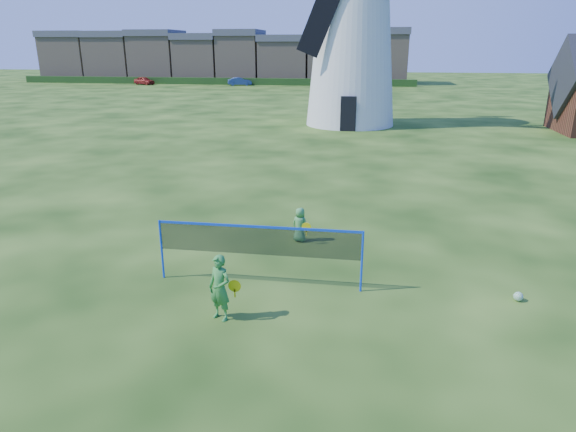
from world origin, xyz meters
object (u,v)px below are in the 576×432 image
at_px(player_girl, 220,288).
at_px(car_left, 144,81).
at_px(car_right, 240,81).
at_px(badminton_net, 259,241).
at_px(player_boy, 300,225).
at_px(play_ball, 518,296).
at_px(windmill, 353,28).

relative_size(player_girl, car_left, 0.43).
xyz_separation_m(player_girl, car_right, (-16.26, 66.85, -0.15)).
bearing_deg(player_girl, car_left, 138.75).
distance_m(badminton_net, car_left, 71.77).
bearing_deg(car_right, car_left, 75.69).
relative_size(badminton_net, car_left, 1.46).
bearing_deg(car_right, player_girl, 176.88).
relative_size(player_boy, car_right, 0.30).
xyz_separation_m(player_boy, play_ball, (5.52, -2.99, -0.42)).
bearing_deg(play_ball, player_girl, -164.37).
bearing_deg(badminton_net, car_left, 116.14).
bearing_deg(badminton_net, windmill, 87.59).
bearing_deg(badminton_net, play_ball, 0.67).
bearing_deg(car_left, windmill, -115.06).
height_order(windmill, player_girl, windmill).
relative_size(player_girl, play_ball, 6.72).
relative_size(car_left, car_right, 0.98).
bearing_deg(car_left, car_right, -64.13).
height_order(windmill, car_left, windmill).
distance_m(windmill, player_girl, 29.91).
relative_size(windmill, player_boy, 19.22).
distance_m(player_girl, play_ball, 6.89).
bearing_deg(player_girl, windmill, 110.36).
distance_m(windmill, badminton_net, 28.06).
relative_size(player_girl, car_right, 0.42).
relative_size(badminton_net, car_right, 1.42).
bearing_deg(car_right, play_ball, -177.40).
height_order(windmill, player_boy, windmill).
bearing_deg(play_ball, car_left, 120.40).
bearing_deg(windmill, play_ball, -79.69).
height_order(play_ball, car_left, car_left).
height_order(player_boy, play_ball, player_boy).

